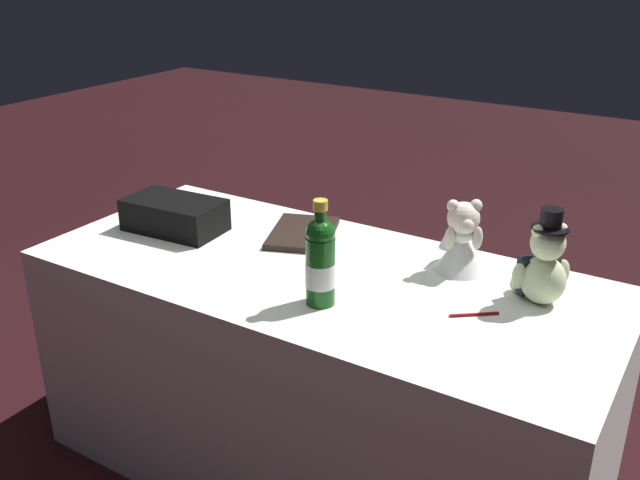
# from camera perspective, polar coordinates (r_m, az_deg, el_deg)

# --- Properties ---
(ground_plane) EXTENTS (12.00, 12.00, 0.00)m
(ground_plane) POSITION_cam_1_polar(r_m,az_deg,el_deg) (2.59, -0.00, -17.73)
(ground_plane) COLOR black
(reception_table) EXTENTS (1.80, 0.80, 0.76)m
(reception_table) POSITION_cam_1_polar(r_m,az_deg,el_deg) (2.36, -0.00, -10.76)
(reception_table) COLOR white
(reception_table) RESTS_ON ground_plane
(teddy_bear_groom) EXTENTS (0.16, 0.15, 0.28)m
(teddy_bear_groom) POSITION_cam_1_polar(r_m,az_deg,el_deg) (2.04, 17.49, -2.08)
(teddy_bear_groom) COLOR beige
(teddy_bear_groom) RESTS_ON reception_table
(teddy_bear_bride) EXTENTS (0.19, 0.21, 0.23)m
(teddy_bear_bride) POSITION_cam_1_polar(r_m,az_deg,el_deg) (2.18, 11.26, 0.18)
(teddy_bear_bride) COLOR white
(teddy_bear_bride) RESTS_ON reception_table
(champagne_bottle) EXTENTS (0.08, 0.08, 0.30)m
(champagne_bottle) POSITION_cam_1_polar(r_m,az_deg,el_deg) (1.92, 0.03, -1.67)
(champagne_bottle) COLOR #124D15
(champagne_bottle) RESTS_ON reception_table
(signing_pen) EXTENTS (0.12, 0.09, 0.01)m
(signing_pen) POSITION_cam_1_polar(r_m,az_deg,el_deg) (1.96, 12.17, -5.88)
(signing_pen) COLOR maroon
(signing_pen) RESTS_ON reception_table
(gift_case_black) EXTENTS (0.35, 0.22, 0.11)m
(gift_case_black) POSITION_cam_1_polar(r_m,az_deg,el_deg) (2.50, -11.61, 1.99)
(gift_case_black) COLOR black
(gift_case_black) RESTS_ON reception_table
(guestbook) EXTENTS (0.30, 0.35, 0.02)m
(guestbook) POSITION_cam_1_polar(r_m,az_deg,el_deg) (2.42, -1.40, 0.57)
(guestbook) COLOR black
(guestbook) RESTS_ON reception_table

